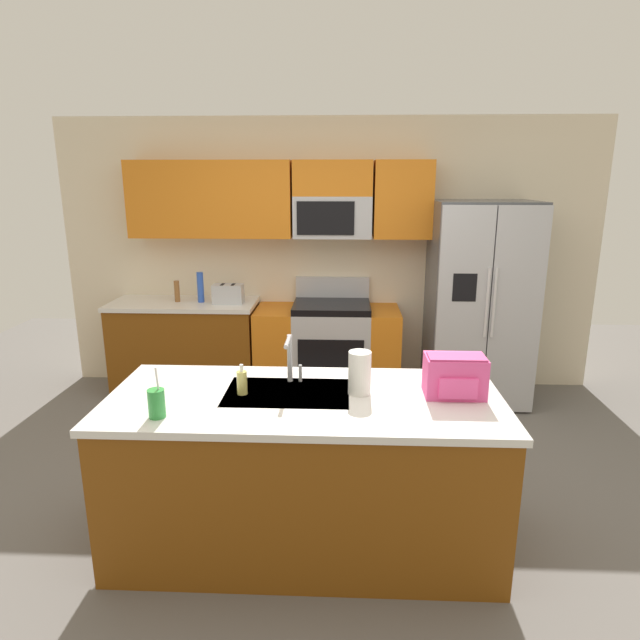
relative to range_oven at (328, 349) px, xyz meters
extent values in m
plane|color=#66605B|center=(0.00, -1.80, -0.44)|extent=(9.00, 9.00, 0.00)
cube|color=beige|center=(0.00, 0.35, 0.86)|extent=(5.20, 0.10, 2.60)
cube|color=orange|center=(-1.50, 0.14, 1.41)|extent=(0.70, 0.32, 0.70)
cube|color=orange|center=(-0.75, 0.14, 1.41)|extent=(0.81, 0.32, 0.70)
cube|color=orange|center=(0.68, 0.14, 1.41)|extent=(0.53, 0.32, 0.70)
cube|color=#B7BABF|center=(0.04, 0.14, 1.25)|extent=(0.72, 0.32, 0.38)
cube|color=black|center=(-0.02, -0.03, 1.25)|extent=(0.52, 0.01, 0.30)
cube|color=orange|center=(0.04, 0.14, 1.60)|extent=(0.72, 0.32, 0.32)
cube|color=brown|center=(-1.38, 0.00, -0.01)|extent=(1.35, 0.60, 0.86)
cube|color=silver|center=(-1.38, 0.00, 0.44)|extent=(1.38, 0.63, 0.04)
cube|color=#B7BABF|center=(0.04, 0.00, -0.02)|extent=(0.72, 0.60, 0.84)
cube|color=black|center=(0.04, -0.31, 0.01)|extent=(0.60, 0.01, 0.36)
cube|color=black|center=(0.04, 0.00, 0.43)|extent=(0.72, 0.60, 0.06)
cube|color=#B7BABF|center=(0.04, 0.27, 0.56)|extent=(0.72, 0.06, 0.20)
cube|color=orange|center=(-0.50, 0.00, -0.02)|extent=(0.36, 0.60, 0.84)
cube|color=orange|center=(0.54, 0.00, -0.02)|extent=(0.28, 0.60, 0.84)
cube|color=#4C4F54|center=(1.39, -0.05, 0.48)|extent=(0.90, 0.70, 1.85)
cube|color=#B7BABF|center=(1.17, -0.42, 0.48)|extent=(0.44, 0.04, 1.81)
cube|color=#B7BABF|center=(1.62, -0.42, 0.48)|extent=(0.44, 0.04, 1.81)
cylinder|color=silver|center=(1.36, -0.45, 0.57)|extent=(0.02, 0.02, 0.60)
cylinder|color=silver|center=(1.42, -0.45, 0.57)|extent=(0.02, 0.02, 0.60)
cube|color=black|center=(1.17, -0.44, 0.70)|extent=(0.20, 0.00, 0.24)
cube|color=brown|center=(-0.06, -2.26, -0.01)|extent=(2.10, 0.89, 0.86)
cube|color=silver|center=(-0.06, -2.26, 0.44)|extent=(2.14, 0.93, 0.04)
cube|color=#B7BABF|center=(-0.16, -2.21, 0.44)|extent=(0.68, 0.44, 0.03)
cube|color=#B7BABF|center=(-0.93, -0.05, 0.55)|extent=(0.28, 0.16, 0.18)
cube|color=black|center=(-0.98, -0.05, 0.63)|extent=(0.03, 0.11, 0.01)
cube|color=black|center=(-0.88, -0.05, 0.63)|extent=(0.03, 0.11, 0.01)
cylinder|color=brown|center=(-1.43, 0.00, 0.56)|extent=(0.05, 0.05, 0.20)
cylinder|color=blue|center=(-1.20, -0.01, 0.60)|extent=(0.06, 0.06, 0.29)
cylinder|color=#B7BABF|center=(-0.16, -2.04, 0.60)|extent=(0.03, 0.03, 0.28)
cylinder|color=#B7BABF|center=(-0.16, -2.14, 0.73)|extent=(0.02, 0.20, 0.02)
cylinder|color=#B7BABF|center=(-0.10, -2.04, 0.51)|extent=(0.02, 0.02, 0.10)
cylinder|color=green|center=(-0.77, -2.55, 0.53)|extent=(0.08, 0.08, 0.14)
cylinder|color=white|center=(-0.75, -2.55, 0.65)|extent=(0.01, 0.03, 0.14)
cylinder|color=#D8CC66|center=(-0.40, -2.24, 0.52)|extent=(0.06, 0.06, 0.13)
cylinder|color=white|center=(-0.40, -2.24, 0.61)|extent=(0.02, 0.02, 0.04)
cylinder|color=white|center=(0.24, -2.21, 0.58)|extent=(0.12, 0.12, 0.24)
cube|color=#EA4C93|center=(0.75, -2.20, 0.57)|extent=(0.32, 0.20, 0.22)
cube|color=#C7417D|center=(0.75, -2.22, 0.67)|extent=(0.30, 0.14, 0.03)
cube|color=#FF54A2|center=(0.75, -2.31, 0.54)|extent=(0.20, 0.03, 0.11)
camera|label=1|loc=(0.15, -4.99, 1.61)|focal=30.51mm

